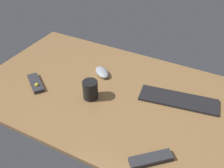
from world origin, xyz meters
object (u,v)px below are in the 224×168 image
Objects in this scene: keyboard at (178,100)px; computer_mouse at (102,72)px; coffee_mug at (90,90)px; tv_remote at (151,159)px; media_remote at (36,83)px.

computer_mouse reaches higher than keyboard.
computer_mouse is at bearing 103.27° from coffee_mug.
tv_remote reaches higher than keyboard.
computer_mouse is (-44.64, 1.87, 1.03)cm from keyboard.
coffee_mug is (-39.95, -18.05, 4.28)cm from keyboard.
media_remote is 0.96× the size of tv_remote.
media_remote is (-26.96, -24.69, -0.63)cm from computer_mouse.
tv_remote is 1.75× the size of coffee_mug.
keyboard is at bearing 34.65° from computer_mouse.
computer_mouse is 20.72cm from coffee_mug.
keyboard is 2.32× the size of media_remote.
keyboard is at bearing 24.31° from coffee_mug.
computer_mouse and media_remote have the same top height.
keyboard is 3.91× the size of coffee_mug.
keyboard is 3.29× the size of computer_mouse.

